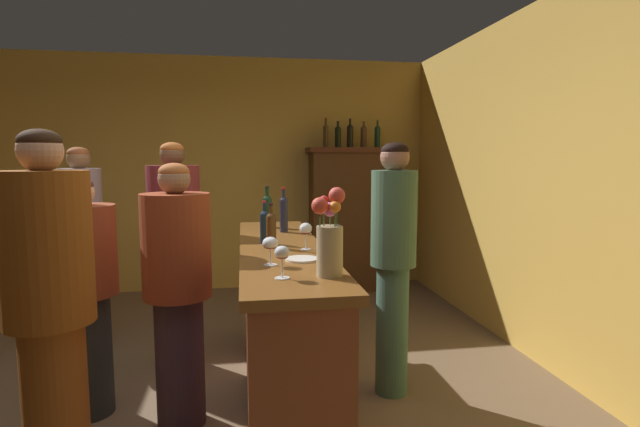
{
  "coord_description": "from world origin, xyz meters",
  "views": [
    {
      "loc": [
        0.44,
        -2.77,
        1.58
      ],
      "look_at": [
        0.92,
        0.21,
        1.24
      ],
      "focal_mm": 27.26,
      "sensor_mm": 36.0,
      "label": 1
    }
  ],
  "objects_px": {
    "cheese_plate": "(302,259)",
    "display_bottle_midleft": "(338,136)",
    "bar_counter": "(282,323)",
    "display_bottle_right": "(377,135)",
    "wine_bottle_syrah": "(267,209)",
    "wine_glass_rear": "(270,245)",
    "wine_bottle_malbec": "(284,212)",
    "wine_glass_mid": "(282,255)",
    "display_bottle_center": "(350,135)",
    "wine_glass_front": "(306,230)",
    "patron_in_navy": "(83,240)",
    "bartender": "(393,256)",
    "wine_bottle_merlot": "(271,228)",
    "patron_redhead": "(175,246)",
    "wine_bottle_riesling": "(265,225)",
    "patron_tall": "(178,286)",
    "flower_arrangement": "(330,237)",
    "display_cabinet": "(350,216)",
    "display_bottle_left": "(326,134)",
    "patron_near_entrance": "(50,306)",
    "patron_in_grey": "(84,289)",
    "display_bottle_midright": "(364,136)"
  },
  "relations": [
    {
      "from": "display_cabinet",
      "to": "display_bottle_left",
      "type": "xyz_separation_m",
      "value": [
        -0.3,
        -0.0,
        0.98
      ]
    },
    {
      "from": "wine_glass_front",
      "to": "patron_in_grey",
      "type": "distance_m",
      "value": 1.4
    },
    {
      "from": "patron_in_grey",
      "to": "display_bottle_center",
      "type": "bearing_deg",
      "value": 57.69
    },
    {
      "from": "wine_bottle_riesling",
      "to": "wine_glass_front",
      "type": "distance_m",
      "value": 0.35
    },
    {
      "from": "bar_counter",
      "to": "bartender",
      "type": "distance_m",
      "value": 0.85
    },
    {
      "from": "display_bottle_midright",
      "to": "patron_in_navy",
      "type": "relative_size",
      "value": 0.2
    },
    {
      "from": "display_bottle_center",
      "to": "wine_glass_front",
      "type": "bearing_deg",
      "value": -107.8
    },
    {
      "from": "display_cabinet",
      "to": "wine_bottle_riesling",
      "type": "xyz_separation_m",
      "value": [
        -1.15,
        -2.54,
        0.26
      ]
    },
    {
      "from": "patron_tall",
      "to": "bartender",
      "type": "bearing_deg",
      "value": -18.9
    },
    {
      "from": "wine_glass_rear",
      "to": "wine_glass_front",
      "type": "bearing_deg",
      "value": 59.68
    },
    {
      "from": "patron_tall",
      "to": "display_bottle_midright",
      "type": "bearing_deg",
      "value": 30.87
    },
    {
      "from": "display_bottle_center",
      "to": "wine_glass_mid",
      "type": "bearing_deg",
      "value": -107.47
    },
    {
      "from": "patron_redhead",
      "to": "wine_glass_rear",
      "type": "bearing_deg",
      "value": -34.25
    },
    {
      "from": "cheese_plate",
      "to": "display_bottle_left",
      "type": "bearing_deg",
      "value": 77.86
    },
    {
      "from": "wine_glass_mid",
      "to": "cheese_plate",
      "type": "distance_m",
      "value": 0.43
    },
    {
      "from": "patron_in_navy",
      "to": "bartender",
      "type": "bearing_deg",
      "value": -2.71
    },
    {
      "from": "bar_counter",
      "to": "display_bottle_right",
      "type": "height_order",
      "value": "display_bottle_right"
    },
    {
      "from": "bar_counter",
      "to": "patron_in_navy",
      "type": "bearing_deg",
      "value": 144.46
    },
    {
      "from": "wine_bottle_riesling",
      "to": "display_bottle_center",
      "type": "xyz_separation_m",
      "value": [
        1.14,
        2.54,
        0.72
      ]
    },
    {
      "from": "wine_bottle_syrah",
      "to": "display_bottle_center",
      "type": "relative_size",
      "value": 0.97
    },
    {
      "from": "patron_tall",
      "to": "patron_redhead",
      "type": "bearing_deg",
      "value": 71.83
    },
    {
      "from": "wine_glass_mid",
      "to": "wine_glass_rear",
      "type": "relative_size",
      "value": 1.03
    },
    {
      "from": "wine_bottle_riesling",
      "to": "wine_glass_front",
      "type": "relative_size",
      "value": 1.7
    },
    {
      "from": "wine_bottle_syrah",
      "to": "wine_glass_rear",
      "type": "relative_size",
      "value": 2.22
    },
    {
      "from": "wine_bottle_malbec",
      "to": "wine_glass_mid",
      "type": "height_order",
      "value": "wine_bottle_malbec"
    },
    {
      "from": "wine_bottle_malbec",
      "to": "flower_arrangement",
      "type": "relative_size",
      "value": 0.81
    },
    {
      "from": "wine_bottle_riesling",
      "to": "patron_redhead",
      "type": "distance_m",
      "value": 0.89
    },
    {
      "from": "wine_bottle_riesling",
      "to": "wine_glass_mid",
      "type": "relative_size",
      "value": 1.84
    },
    {
      "from": "cheese_plate",
      "to": "display_bottle_midleft",
      "type": "distance_m",
      "value": 3.32
    },
    {
      "from": "wine_bottle_merlot",
      "to": "patron_redhead",
      "type": "xyz_separation_m",
      "value": [
        -0.68,
        0.73,
        -0.23
      ]
    },
    {
      "from": "wine_bottle_merlot",
      "to": "wine_glass_mid",
      "type": "height_order",
      "value": "wine_bottle_merlot"
    },
    {
      "from": "wine_bottle_merlot",
      "to": "patron_redhead",
      "type": "distance_m",
      "value": 1.02
    },
    {
      "from": "bar_counter",
      "to": "patron_tall",
      "type": "distance_m",
      "value": 0.73
    },
    {
      "from": "display_bottle_left",
      "to": "cheese_plate",
      "type": "bearing_deg",
      "value": -102.14
    },
    {
      "from": "patron_in_navy",
      "to": "bartender",
      "type": "distance_m",
      "value": 2.52
    },
    {
      "from": "flower_arrangement",
      "to": "display_bottle_center",
      "type": "relative_size",
      "value": 1.23
    },
    {
      "from": "display_bottle_right",
      "to": "patron_near_entrance",
      "type": "xyz_separation_m",
      "value": [
        -2.46,
        -3.44,
        -0.93
      ]
    },
    {
      "from": "wine_bottle_syrah",
      "to": "wine_glass_front",
      "type": "bearing_deg",
      "value": -80.14
    },
    {
      "from": "bar_counter",
      "to": "display_bottle_midright",
      "type": "distance_m",
      "value": 3.2
    },
    {
      "from": "flower_arrangement",
      "to": "patron_in_navy",
      "type": "distance_m",
      "value": 2.58
    },
    {
      "from": "display_bottle_left",
      "to": "patron_in_navy",
      "type": "height_order",
      "value": "display_bottle_left"
    },
    {
      "from": "wine_bottle_merlot",
      "to": "patron_in_grey",
      "type": "height_order",
      "value": "patron_in_grey"
    },
    {
      "from": "wine_bottle_riesling",
      "to": "patron_redhead",
      "type": "height_order",
      "value": "patron_redhead"
    },
    {
      "from": "wine_glass_mid",
      "to": "patron_in_grey",
      "type": "distance_m",
      "value": 1.48
    },
    {
      "from": "display_bottle_midleft",
      "to": "patron_in_navy",
      "type": "bearing_deg",
      "value": -147.3
    },
    {
      "from": "bar_counter",
      "to": "flower_arrangement",
      "type": "distance_m",
      "value": 1.11
    },
    {
      "from": "wine_bottle_syrah",
      "to": "display_bottle_right",
      "type": "distance_m",
      "value": 2.37
    },
    {
      "from": "patron_near_entrance",
      "to": "patron_in_grey",
      "type": "bearing_deg",
      "value": 78.06
    },
    {
      "from": "wine_glass_front",
      "to": "wine_glass_mid",
      "type": "relative_size",
      "value": 1.08
    },
    {
      "from": "wine_bottle_riesling",
      "to": "patron_in_grey",
      "type": "xyz_separation_m",
      "value": [
        -1.1,
        -0.07,
        -0.36
      ]
    }
  ]
}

